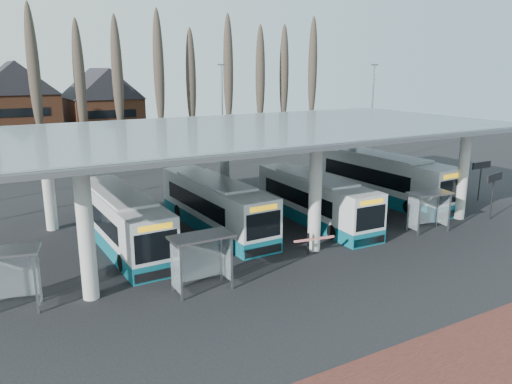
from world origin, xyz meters
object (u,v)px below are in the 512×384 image
bus_1 (215,205)px  shelter_1 (200,250)px  bus_0 (121,221)px  bus_2 (314,200)px  bus_3 (381,178)px  shelter_0 (4,266)px  shelter_2 (428,203)px

bus_1 → shelter_1: 8.93m
bus_0 → bus_2: bearing=-8.4°
bus_3 → shelter_1: bearing=-158.1°
shelter_0 → shelter_2: size_ratio=1.11×
bus_2 → bus_0: bearing=174.6°
bus_0 → bus_3: (19.99, 0.52, 0.17)m
shelter_0 → shelter_1: shelter_0 is taller
shelter_0 → shelter_1: size_ratio=1.10×
bus_1 → shelter_1: bearing=-120.7°
bus_0 → bus_1: size_ratio=0.99×
bus_3 → bus_0: bearing=180.0°
bus_3 → shelter_0: size_ratio=4.04×
bus_3 → bus_2: bearing=-166.7°
bus_0 → shelter_2: bus_0 is taller
shelter_1 → shelter_2: shelter_1 is taller
shelter_1 → shelter_2: size_ratio=1.00×
shelter_2 → shelter_1: bearing=-168.2°
bus_2 → shelter_2: bus_2 is taller
bus_2 → shelter_0: size_ratio=3.54×
shelter_1 → bus_2: bearing=29.7°
shelter_0 → shelter_1: (7.77, -2.19, -0.03)m
shelter_1 → shelter_2: 15.53m
bus_1 → bus_2: bearing=-17.7°
bus_0 → bus_1: bearing=1.7°
bus_1 → bus_3: bearing=-0.4°
bus_1 → bus_2: 6.53m
bus_1 → bus_3: 14.07m
shelter_2 → bus_3: bearing=76.4°
bus_3 → shelter_2: bearing=-113.8°
shelter_0 → shelter_2: (23.27, -1.34, -0.14)m
shelter_1 → shelter_2: (15.50, 0.85, -0.11)m
bus_2 → shelter_0: bus_2 is taller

